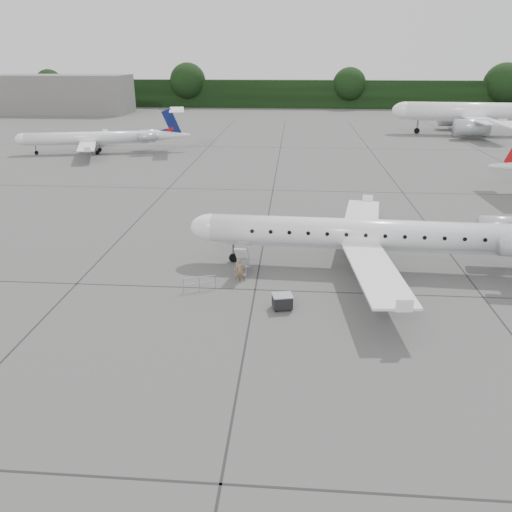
# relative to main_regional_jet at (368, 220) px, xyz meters

# --- Properties ---
(ground) EXTENTS (320.00, 320.00, 0.00)m
(ground) POSITION_rel_main_regional_jet_xyz_m (-0.89, -7.35, -3.79)
(ground) COLOR #5E5E5C
(ground) RESTS_ON ground
(treeline) EXTENTS (260.00, 4.00, 8.00)m
(treeline) POSITION_rel_main_regional_jet_xyz_m (-0.89, 122.65, 0.21)
(treeline) COLOR black
(treeline) RESTS_ON ground
(terminal_building) EXTENTS (40.00, 14.00, 10.00)m
(terminal_building) POSITION_rel_main_regional_jet_xyz_m (-70.89, 102.65, 1.21)
(terminal_building) COLOR slate
(terminal_building) RESTS_ON ground
(main_regional_jet) EXTENTS (30.41, 22.46, 7.59)m
(main_regional_jet) POSITION_rel_main_regional_jet_xyz_m (0.00, 0.00, 0.00)
(main_regional_jet) COLOR white
(main_regional_jet) RESTS_ON ground
(airstair) EXTENTS (0.94, 2.22, 2.38)m
(airstair) POSITION_rel_main_regional_jet_xyz_m (-9.02, -1.85, -2.60)
(airstair) COLOR white
(airstair) RESTS_ON ground
(passenger) EXTENTS (0.64, 0.45, 1.66)m
(passenger) POSITION_rel_main_regional_jet_xyz_m (-9.07, -3.09, -2.96)
(passenger) COLOR olive
(passenger) RESTS_ON ground
(safety_railing) EXTENTS (2.09, 0.84, 1.00)m
(safety_railing) POSITION_rel_main_regional_jet_xyz_m (-11.64, -4.84, -3.29)
(safety_railing) COLOR #989AA0
(safety_railing) RESTS_ON ground
(baggage_cart) EXTENTS (1.37, 1.20, 1.03)m
(baggage_cart) POSITION_rel_main_regional_jet_xyz_m (-5.96, -7.07, -3.28)
(baggage_cart) COLOR black
(baggage_cart) RESTS_ON ground
(bg_narrowbody) EXTENTS (36.10, 26.97, 12.46)m
(bg_narrowbody) POSITION_rel_main_regional_jet_xyz_m (30.33, 70.42, 2.44)
(bg_narrowbody) COLOR white
(bg_narrowbody) RESTS_ON ground
(bg_regional_left) EXTENTS (29.64, 24.07, 6.87)m
(bg_regional_left) POSITION_rel_main_regional_jet_xyz_m (-38.39, 44.60, -0.36)
(bg_regional_left) COLOR white
(bg_regional_left) RESTS_ON ground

